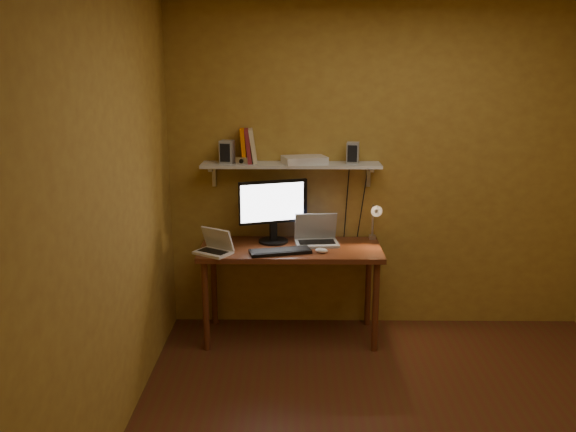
{
  "coord_description": "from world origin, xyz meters",
  "views": [
    {
      "loc": [
        -0.68,
        -3.24,
        2.14
      ],
      "look_at": [
        -0.74,
        1.18,
        1.02
      ],
      "focal_mm": 38.0,
      "sensor_mm": 36.0,
      "label": 1
    }
  ],
  "objects_px": {
    "laptop": "(316,235)",
    "desk_lamp": "(375,217)",
    "netbook": "(215,246)",
    "keyboard": "(280,251)",
    "mouse": "(321,250)",
    "wall_shelf": "(291,165)",
    "desk": "(291,258)",
    "speaker_left": "(227,152)",
    "shelf_camera": "(242,161)",
    "router": "(304,160)",
    "speaker_right": "(353,153)",
    "monitor": "(273,208)"
  },
  "relations": [
    {
      "from": "netbook",
      "to": "speaker_left",
      "type": "xyz_separation_m",
      "value": [
        0.07,
        0.35,
        0.66
      ]
    },
    {
      "from": "shelf_camera",
      "to": "router",
      "type": "distance_m",
      "value": 0.49
    },
    {
      "from": "shelf_camera",
      "to": "desk_lamp",
      "type": "bearing_deg",
      "value": -0.32
    },
    {
      "from": "speaker_right",
      "to": "netbook",
      "type": "bearing_deg",
      "value": -150.94
    },
    {
      "from": "desk",
      "to": "wall_shelf",
      "type": "xyz_separation_m",
      "value": [
        0.0,
        0.19,
        0.69
      ]
    },
    {
      "from": "wall_shelf",
      "to": "desk_lamp",
      "type": "height_order",
      "value": "wall_shelf"
    },
    {
      "from": "desk",
      "to": "mouse",
      "type": "relative_size",
      "value": 14.31
    },
    {
      "from": "netbook",
      "to": "mouse",
      "type": "height_order",
      "value": "netbook"
    },
    {
      "from": "shelf_camera",
      "to": "router",
      "type": "height_order",
      "value": "shelf_camera"
    },
    {
      "from": "speaker_left",
      "to": "wall_shelf",
      "type": "bearing_deg",
      "value": 13.09
    },
    {
      "from": "wall_shelf",
      "to": "speaker_right",
      "type": "distance_m",
      "value": 0.49
    },
    {
      "from": "keyboard",
      "to": "wall_shelf",
      "type": "bearing_deg",
      "value": 62.94
    },
    {
      "from": "laptop",
      "to": "speaker_left",
      "type": "distance_m",
      "value": 0.96
    },
    {
      "from": "laptop",
      "to": "shelf_camera",
      "type": "xyz_separation_m",
      "value": [
        -0.58,
        0.03,
        0.59
      ]
    },
    {
      "from": "wall_shelf",
      "to": "speaker_left",
      "type": "bearing_deg",
      "value": -179.12
    },
    {
      "from": "keyboard",
      "to": "desk_lamp",
      "type": "xyz_separation_m",
      "value": [
        0.74,
        0.28,
        0.2
      ]
    },
    {
      "from": "netbook",
      "to": "shelf_camera",
      "type": "bearing_deg",
      "value": 89.41
    },
    {
      "from": "keyboard",
      "to": "router",
      "type": "xyz_separation_m",
      "value": [
        0.18,
        0.35,
        0.64
      ]
    },
    {
      "from": "shelf_camera",
      "to": "monitor",
      "type": "bearing_deg",
      "value": -0.13
    },
    {
      "from": "monitor",
      "to": "shelf_camera",
      "type": "bearing_deg",
      "value": 161.61
    },
    {
      "from": "desk_lamp",
      "to": "mouse",
      "type": "bearing_deg",
      "value": -147.94
    },
    {
      "from": "laptop",
      "to": "shelf_camera",
      "type": "bearing_deg",
      "value": 171.38
    },
    {
      "from": "keyboard",
      "to": "speaker_right",
      "type": "relative_size",
      "value": 2.78
    },
    {
      "from": "monitor",
      "to": "desk_lamp",
      "type": "distance_m",
      "value": 0.8
    },
    {
      "from": "speaker_left",
      "to": "laptop",
      "type": "bearing_deg",
      "value": 5.62
    },
    {
      "from": "desk",
      "to": "shelf_camera",
      "type": "distance_m",
      "value": 0.84
    },
    {
      "from": "desk",
      "to": "speaker_left",
      "type": "xyz_separation_m",
      "value": [
        -0.5,
        0.19,
        0.8
      ]
    },
    {
      "from": "speaker_left",
      "to": "speaker_right",
      "type": "height_order",
      "value": "speaker_left"
    },
    {
      "from": "desk",
      "to": "netbook",
      "type": "xyz_separation_m",
      "value": [
        -0.57,
        -0.16,
        0.14
      ]
    },
    {
      "from": "laptop",
      "to": "desk_lamp",
      "type": "bearing_deg",
      "value": -3.51
    },
    {
      "from": "laptop",
      "to": "speaker_right",
      "type": "xyz_separation_m",
      "value": [
        0.28,
        0.09,
        0.64
      ]
    },
    {
      "from": "netbook",
      "to": "keyboard",
      "type": "relative_size",
      "value": 0.7
    },
    {
      "from": "monitor",
      "to": "shelf_camera",
      "type": "distance_m",
      "value": 0.44
    },
    {
      "from": "monitor",
      "to": "laptop",
      "type": "relative_size",
      "value": 1.51
    },
    {
      "from": "keyboard",
      "to": "speaker_left",
      "type": "bearing_deg",
      "value": 126.62
    },
    {
      "from": "netbook",
      "to": "shelf_camera",
      "type": "height_order",
      "value": "shelf_camera"
    },
    {
      "from": "desk",
      "to": "desk_lamp",
      "type": "relative_size",
      "value": 3.73
    },
    {
      "from": "mouse",
      "to": "wall_shelf",
      "type": "bearing_deg",
      "value": 143.53
    },
    {
      "from": "keyboard",
      "to": "router",
      "type": "distance_m",
      "value": 0.75
    },
    {
      "from": "wall_shelf",
      "to": "laptop",
      "type": "distance_m",
      "value": 0.59
    },
    {
      "from": "desk_lamp",
      "to": "router",
      "type": "relative_size",
      "value": 1.14
    },
    {
      "from": "laptop",
      "to": "keyboard",
      "type": "xyz_separation_m",
      "value": [
        -0.28,
        -0.26,
        -0.05
      ]
    },
    {
      "from": "keyboard",
      "to": "desk_lamp",
      "type": "height_order",
      "value": "desk_lamp"
    },
    {
      "from": "keyboard",
      "to": "desk_lamp",
      "type": "bearing_deg",
      "value": 6.38
    },
    {
      "from": "shelf_camera",
      "to": "mouse",
      "type": "bearing_deg",
      "value": -24.09
    },
    {
      "from": "laptop",
      "to": "keyboard",
      "type": "height_order",
      "value": "laptop"
    },
    {
      "from": "mouse",
      "to": "speaker_right",
      "type": "bearing_deg",
      "value": 72.76
    },
    {
      "from": "mouse",
      "to": "desk_lamp",
      "type": "height_order",
      "value": "desk_lamp"
    },
    {
      "from": "netbook",
      "to": "desk_lamp",
      "type": "xyz_separation_m",
      "value": [
        1.23,
        0.29,
        0.16
      ]
    },
    {
      "from": "desk",
      "to": "mouse",
      "type": "distance_m",
      "value": 0.29
    }
  ]
}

